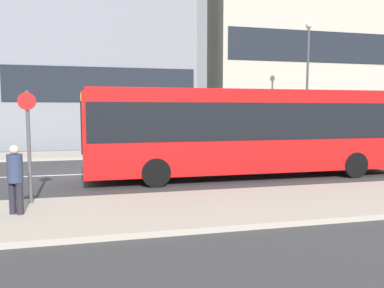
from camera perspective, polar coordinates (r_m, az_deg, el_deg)
The scene contains 10 objects.
ground_plane at distance 15.39m, azimuth -15.39°, elevation -4.44°, with size 120.00×120.00×0.00m, color #3A3A3D.
sidewalk_near at distance 9.27m, azimuth -16.76°, elevation -10.39°, with size 44.00×3.50×0.13m.
sidewalk_far at distance 21.57m, azimuth -14.81°, elevation -1.55°, with size 44.00×3.50×0.13m.
lane_centerline at distance 15.39m, azimuth -15.39°, elevation -4.43°, with size 41.80×0.16×0.01m.
apartment_block_left_tower at distance 27.52m, azimuth -13.61°, elevation 15.51°, with size 12.38×4.86×15.09m.
city_bus at distance 14.30m, azimuth 8.74°, elevation 2.52°, with size 12.10×2.62×3.25m.
parked_car_0 at distance 24.14m, azimuth 25.38°, elevation 0.11°, with size 4.05×1.88×1.26m.
pedestrian_near_stop at distance 9.47m, azimuth -25.34°, elevation -4.34°, with size 0.34×0.34×1.60m.
bus_stop_sign at distance 10.34m, azimuth -23.65°, elevation 0.78°, with size 0.44×0.12×2.88m.
street_lamp at distance 23.75m, azimuth 17.19°, elevation 10.18°, with size 0.36×0.36×7.57m.
Camera 1 is at (0.59, -15.17, 2.51)m, focal length 35.00 mm.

